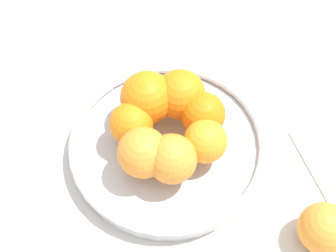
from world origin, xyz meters
The scene contains 4 objects.
ground_plane centered at (0.00, 0.00, 0.00)m, with size 4.00×4.00×0.00m, color beige.
fruit_bowl centered at (0.00, 0.00, 0.02)m, with size 0.31×0.31×0.04m.
orange_pile centered at (0.00, 0.01, 0.07)m, with size 0.18×0.19×0.08m.
stray_orange centered at (0.20, -0.17, 0.04)m, with size 0.07×0.07×0.07m, color orange.
Camera 1 is at (-0.04, -0.38, 0.64)m, focal length 50.00 mm.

